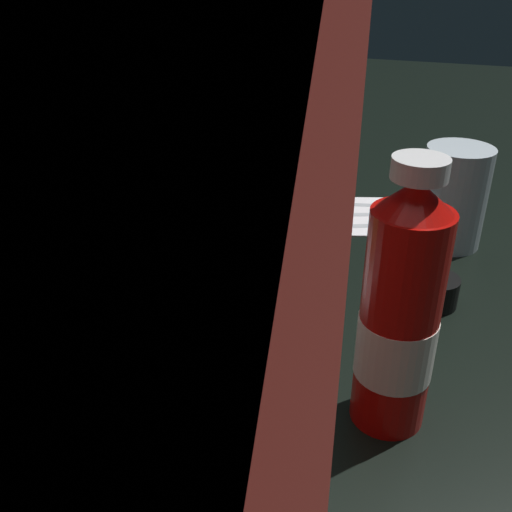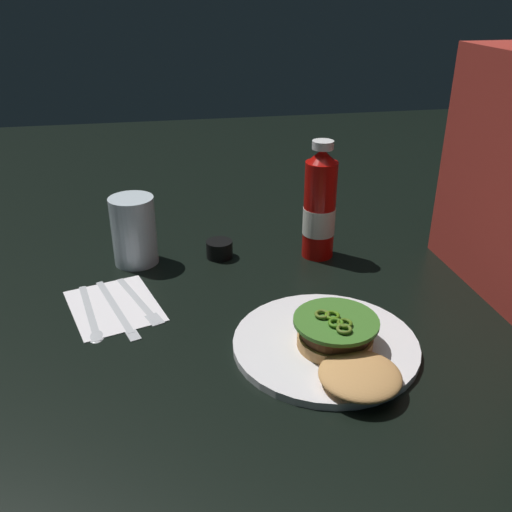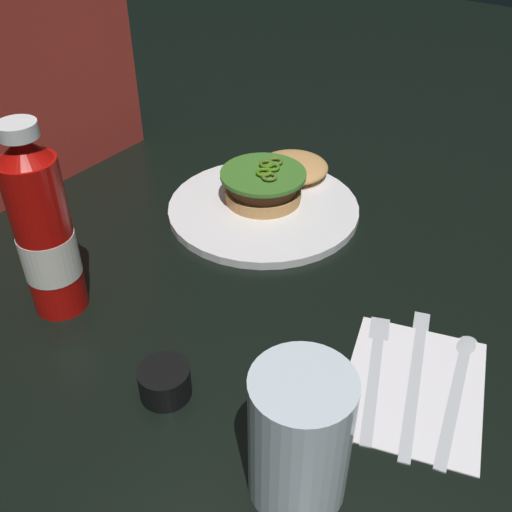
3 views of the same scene
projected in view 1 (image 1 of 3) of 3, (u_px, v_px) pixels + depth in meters
name	position (u px, v px, depth m)	size (l,w,h in m)	color
ground_plane	(254.00, 257.00, 0.78)	(3.00, 3.00, 0.00)	black
dinner_plate	(117.00, 302.00, 0.67)	(0.28, 0.28, 0.01)	white
burger_sandwich	(73.00, 281.00, 0.66)	(0.21, 0.13, 0.05)	tan
ketchup_bottle	(399.00, 316.00, 0.47)	(0.06, 0.06, 0.24)	#B40C08
water_glass	(453.00, 197.00, 0.78)	(0.09, 0.09, 0.14)	silver
condiment_cup	(434.00, 291.00, 0.67)	(0.05, 0.05, 0.03)	black
napkin	(333.00, 215.00, 0.89)	(0.18, 0.14, 0.00)	white
spoon_utensil	(312.00, 201.00, 0.93)	(0.19, 0.06, 0.00)	silver
butter_knife	(316.00, 213.00, 0.89)	(0.21, 0.08, 0.00)	silver
fork_utensil	(324.00, 225.00, 0.85)	(0.18, 0.08, 0.00)	silver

